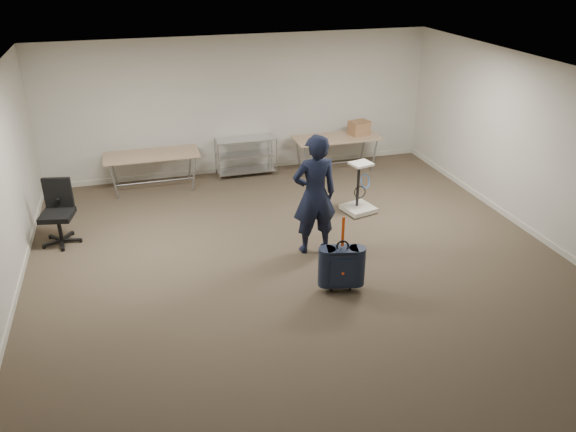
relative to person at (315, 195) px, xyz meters
name	(u,v)px	position (x,y,z in m)	size (l,w,h in m)	color
ground	(308,276)	(-0.33, -0.73, -0.95)	(9.00, 9.00, 0.00)	#433729
room_shell	(282,232)	(-0.33, 0.65, -0.90)	(8.00, 9.00, 9.00)	beige
folding_table_left	(152,156)	(-2.23, 3.22, -0.27)	(1.80, 0.75, 0.73)	#9D7F60
folding_table_right	(337,139)	(1.57, 3.22, -0.27)	(1.80, 0.75, 0.73)	#9D7F60
wire_shelf	(246,155)	(-0.33, 3.47, -0.51)	(1.22, 0.47, 0.80)	silver
person	(315,195)	(0.00, 0.00, 0.00)	(0.69, 0.46, 1.90)	black
suitcase	(342,267)	(0.00, -1.21, -0.57)	(0.46, 0.33, 1.13)	black
office_chair	(60,224)	(-3.83, 1.40, -0.64)	(0.63, 0.63, 1.04)	black
equipment_cart	(359,199)	(1.23, 1.12, -0.71)	(0.62, 0.62, 0.94)	beige
cardboard_box	(359,128)	(2.08, 3.24, -0.07)	(0.40, 0.30, 0.30)	#A1694B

